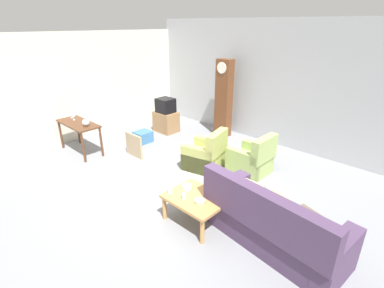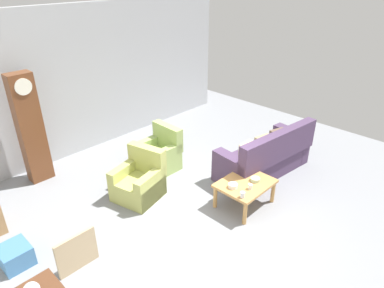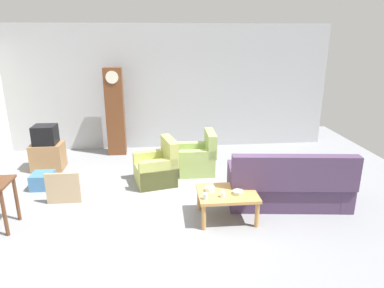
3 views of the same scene
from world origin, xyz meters
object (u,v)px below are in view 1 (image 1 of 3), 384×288
Objects in this scene: armchair_olive_near at (206,156)px; bowl_shallow_green at (200,202)px; tv_crt at (166,105)px; cup_white_porcelain at (184,196)px; storage_box_blue at (143,137)px; armchair_olive_far at (252,161)px; wine_glass_mid at (74,116)px; tv_stand_cabinet at (166,122)px; couch_floral at (271,225)px; wine_glass_tall at (71,114)px; grandfather_clock at (224,99)px; bowl_white_stacked at (187,187)px; coffee_table_wood at (196,200)px; framed_picture_leaning at (134,145)px; glass_dome_cloche at (86,122)px; console_table_dark at (79,127)px; cup_blue_rimmed at (170,191)px.

armchair_olive_near is 5.47× the size of bowl_shallow_green.
cup_white_porcelain is (3.50, -2.72, -0.29)m from tv_crt.
bowl_shallow_green reaches higher than storage_box_blue.
armchair_olive_far is 5.51× the size of wine_glass_mid.
wine_glass_mid is (-0.70, -2.48, 0.60)m from tv_stand_cabinet.
couch_floral is 12.97× the size of wine_glass_tall.
bowl_white_stacked is (1.89, -3.42, -0.59)m from grandfather_clock.
framed_picture_leaning reaches higher than coffee_table_wood.
grandfather_clock is 12.60× the size of glass_dome_cloche.
bowl_white_stacked is (3.75, 0.04, -0.17)m from console_table_dark.
couch_floral is 22.07× the size of cup_blue_rimmed.
tv_stand_cabinet is at bearing 113.86° from framed_picture_leaning.
bowl_white_stacked is 0.93× the size of bowl_shallow_green.
couch_floral reaches higher than storage_box_blue.
grandfather_clock reaches higher than bowl_white_stacked.
tv_crt is at bearing -146.95° from grandfather_clock.
couch_floral is 2.37× the size of armchair_olive_far.
storage_box_blue is 1.65m from glass_dome_cloche.
couch_floral reaches higher than wine_glass_tall.
console_table_dark is at bearing -176.43° from couch_floral.
tv_crt is at bearing 142.11° from cup_white_porcelain.
tv_stand_cabinet reaches higher than bowl_shallow_green.
coffee_table_wood is at bearing -83.16° from armchair_olive_far.
armchair_olive_near reaches higher than bowl_shallow_green.
storage_box_blue is at bearing -80.10° from tv_stand_cabinet.
console_table_dark reaches higher than tv_stand_cabinet.
armchair_olive_far is 2.19m from bowl_shallow_green.
wine_glass_mid is at bearing -105.73° from tv_stand_cabinet.
wine_glass_tall is (-4.40, 0.28, 0.38)m from cup_white_porcelain.
couch_floral is 2.61m from armchair_olive_near.
coffee_table_wood is 10.22× the size of cup_white_porcelain.
armchair_olive_near reaches higher than bowl_white_stacked.
framed_picture_leaning is (1.20, 0.78, -0.38)m from console_table_dark.
cup_white_porcelain is at bearing -19.71° from framed_picture_leaning.
armchair_olive_near is 1.97× the size of tv_crt.
armchair_olive_near is at bearing 0.86° from storage_box_blue.
tv_crt reaches higher than bowl_shallow_green.
armchair_olive_far is 4.56m from wine_glass_mid.
framed_picture_leaning reaches higher than bowl_white_stacked.
armchair_olive_far is at bearing 25.78° from framed_picture_leaning.
wine_glass_tall reaches higher than bowl_white_stacked.
couch_floral reaches higher than bowl_white_stacked.
framed_picture_leaning is at bearing 163.37° from bowl_shallow_green.
glass_dome_cloche is (-0.06, -2.49, 0.06)m from tv_crt.
armchair_olive_far is 3.43m from tv_crt.
glass_dome_cloche reaches higher than console_table_dark.
coffee_table_wood is at bearing -53.57° from armchair_olive_near.
console_table_dark is 7.72× the size of wine_glass_tall.
storage_box_blue is at bearing 156.09° from coffee_table_wood.
console_table_dark is 2.17× the size of framed_picture_leaning.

